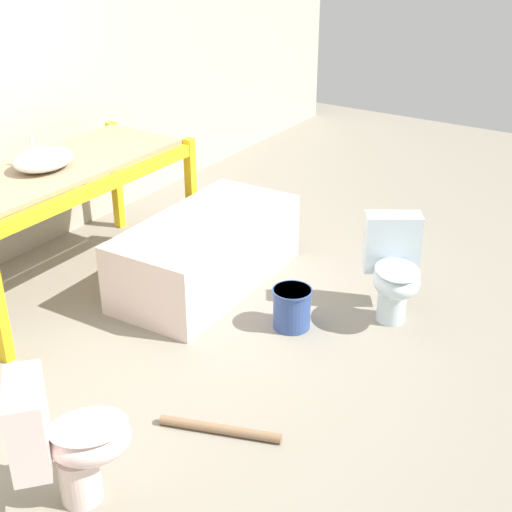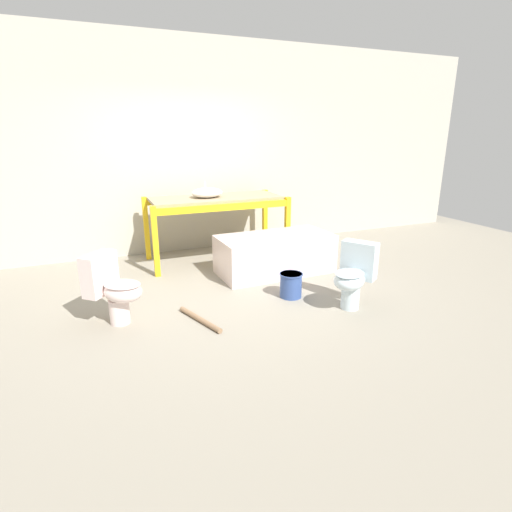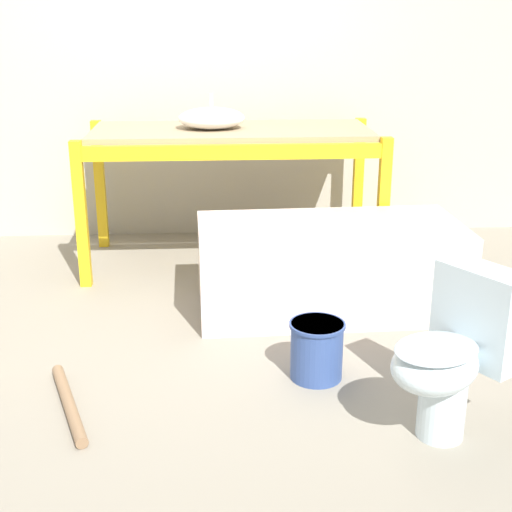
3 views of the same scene
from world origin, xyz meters
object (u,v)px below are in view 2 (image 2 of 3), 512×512
Objects in this scene: sink_basin at (207,193)px; toilet_near at (353,274)px; bucket_white at (291,284)px; toilet_far at (113,287)px; bathtub_main at (275,251)px.

sink_basin is 2.49m from toilet_near.
sink_basin reaches higher than bucket_white.
bucket_white is (1.92, -0.09, -0.23)m from toilet_far.
bucket_white is (-0.48, 0.51, -0.23)m from toilet_near.
toilet_far reaches higher than bathtub_main.
sink_basin is 1.30m from bathtub_main.
toilet_far is at bearing 177.23° from bucket_white.
toilet_far is 2.47× the size of bucket_white.
toilet_far reaches higher than bucket_white.
sink_basin is 0.62× the size of toilet_near.
toilet_near is at bearing -62.20° from toilet_far.
sink_basin is at bearing 171.06° from toilet_near.
bucket_white is at bearing -168.83° from toilet_near.
bathtub_main is 1.39m from toilet_near.
bathtub_main is 5.43× the size of bucket_white.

